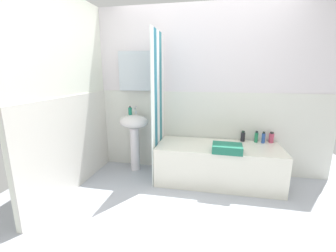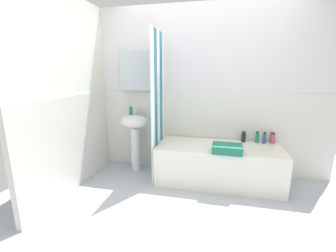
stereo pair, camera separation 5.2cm
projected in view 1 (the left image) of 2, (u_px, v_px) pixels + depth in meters
The scene contains 13 objects.
ground_plane at pixel (192, 219), 2.35m from camera, with size 4.80×5.60×0.04m, color #AEB3BF.
wall_back_tiled at pixel (198, 96), 3.30m from camera, with size 3.60×0.18×2.40m.
wall_left_tiled at pixel (67, 103), 2.72m from camera, with size 0.07×1.81×2.40m.
sink at pixel (134, 130), 3.37m from camera, with size 0.44×0.34×0.86m.
faucet at pixel (135, 110), 3.38m from camera, with size 0.03×0.12×0.12m.
soap_dispenser at pixel (130, 111), 3.33m from camera, with size 0.05×0.05×0.13m.
bathtub at pixel (218, 164), 3.08m from camera, with size 1.63×0.67×0.52m, color silver.
shower_curtain at pixel (158, 108), 3.07m from camera, with size 0.01×0.67×2.00m.
conditioner_bottle at pixel (271, 138), 3.13m from camera, with size 0.07×0.07×0.15m.
lotion_bottle at pixel (263, 138), 3.12m from camera, with size 0.05×0.05×0.16m.
body_wash_bottle at pixel (256, 137), 3.15m from camera, with size 0.05×0.05×0.16m.
shampoo_bottle at pixel (243, 136), 3.19m from camera, with size 0.06×0.06×0.15m.
towel_folded at pixel (227, 148), 2.77m from camera, with size 0.36×0.26×0.10m, color #247058.
Camera 1 is at (0.17, -2.07, 1.48)m, focal length 24.09 mm.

